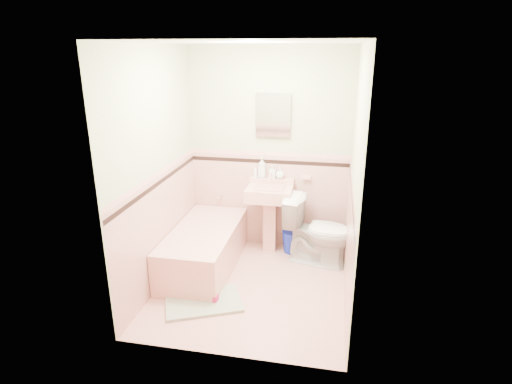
% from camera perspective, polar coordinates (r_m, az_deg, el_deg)
% --- Properties ---
extents(floor, '(2.20, 2.20, 0.00)m').
position_cam_1_polar(floor, '(4.63, -0.61, -12.81)').
color(floor, '#E19F93').
rests_on(floor, ground).
extents(ceiling, '(2.20, 2.20, 0.00)m').
position_cam_1_polar(ceiling, '(3.94, -0.74, 19.90)').
color(ceiling, white).
rests_on(ceiling, ground).
extents(wall_back, '(2.50, 0.00, 2.50)m').
position_cam_1_polar(wall_back, '(5.15, 1.81, 5.64)').
color(wall_back, '#F9EECB').
rests_on(wall_back, ground).
extents(wall_front, '(2.50, 0.00, 2.50)m').
position_cam_1_polar(wall_front, '(3.10, -4.77, -3.56)').
color(wall_front, '#F9EECB').
rests_on(wall_front, ground).
extents(wall_left, '(0.00, 2.50, 2.50)m').
position_cam_1_polar(wall_left, '(4.41, -13.50, 2.84)').
color(wall_left, '#F9EECB').
rests_on(wall_left, ground).
extents(wall_right, '(0.00, 2.50, 2.50)m').
position_cam_1_polar(wall_right, '(4.04, 13.38, 1.35)').
color(wall_right, '#F9EECB').
rests_on(wall_right, ground).
extents(wainscot_back, '(2.00, 0.00, 2.00)m').
position_cam_1_polar(wainscot_back, '(5.33, 1.72, -1.20)').
color(wainscot_back, '#E3A498').
rests_on(wainscot_back, ground).
extents(wainscot_front, '(2.00, 0.00, 2.00)m').
position_cam_1_polar(wainscot_front, '(3.41, -4.41, -13.63)').
color(wainscot_front, '#E3A498').
rests_on(wainscot_front, ground).
extents(wainscot_left, '(0.00, 2.20, 2.20)m').
position_cam_1_polar(wainscot_left, '(4.63, -12.76, -4.92)').
color(wainscot_left, '#E3A498').
rests_on(wainscot_left, ground).
extents(wainscot_right, '(0.00, 2.20, 2.20)m').
position_cam_1_polar(wainscot_right, '(4.27, 12.56, -6.98)').
color(wainscot_right, '#E3A498').
rests_on(wainscot_right, ground).
extents(accent_back, '(2.00, 0.00, 2.00)m').
position_cam_1_polar(accent_back, '(5.17, 1.76, 4.20)').
color(accent_back, black).
rests_on(accent_back, ground).
extents(accent_front, '(2.00, 0.00, 2.00)m').
position_cam_1_polar(accent_front, '(3.17, -4.62, -5.62)').
color(accent_front, black).
rests_on(accent_front, ground).
extents(accent_left, '(0.00, 2.20, 2.20)m').
position_cam_1_polar(accent_left, '(4.44, -13.17, 1.22)').
color(accent_left, black).
rests_on(accent_left, ground).
extents(accent_right, '(0.00, 2.20, 2.20)m').
position_cam_1_polar(accent_right, '(4.07, 13.00, -0.37)').
color(accent_right, black).
rests_on(accent_right, ground).
extents(cap_back, '(2.00, 0.00, 2.00)m').
position_cam_1_polar(cap_back, '(5.14, 1.78, 5.27)').
color(cap_back, '#E19B95').
rests_on(cap_back, ground).
extents(cap_front, '(2.00, 0.00, 2.00)m').
position_cam_1_polar(cap_front, '(3.13, -4.67, -3.95)').
color(cap_front, '#E19B95').
rests_on(cap_front, ground).
extents(cap_left, '(0.00, 2.20, 2.20)m').
position_cam_1_polar(cap_left, '(4.41, -13.26, 2.46)').
color(cap_left, '#E19B95').
rests_on(cap_left, ground).
extents(cap_right, '(0.00, 2.20, 2.20)m').
position_cam_1_polar(cap_right, '(4.04, 13.10, 0.96)').
color(cap_right, '#E19B95').
rests_on(cap_right, ground).
extents(bathtub, '(0.70, 1.50, 0.45)m').
position_cam_1_polar(bathtub, '(4.94, -7.08, -7.78)').
color(bathtub, '#DC998D').
rests_on(bathtub, floor).
extents(tub_faucet, '(0.04, 0.12, 0.04)m').
position_cam_1_polar(tub_faucet, '(5.42, -4.93, -0.60)').
color(tub_faucet, silver).
rests_on(tub_faucet, wall_back).
extents(sink, '(0.55, 0.48, 0.86)m').
position_cam_1_polar(sink, '(5.17, 1.84, -3.85)').
color(sink, '#DC998D').
rests_on(sink, floor).
extents(sink_faucet, '(0.02, 0.02, 0.10)m').
position_cam_1_polar(sink_faucet, '(5.13, 2.15, 2.10)').
color(sink_faucet, silver).
rests_on(sink_faucet, sink).
extents(medicine_cabinet, '(0.41, 0.04, 0.51)m').
position_cam_1_polar(medicine_cabinet, '(5.03, 2.38, 10.53)').
color(medicine_cabinet, white).
rests_on(medicine_cabinet, wall_back).
extents(soap_dish, '(0.11, 0.07, 0.04)m').
position_cam_1_polar(soap_dish, '(5.14, 6.88, 2.02)').
color(soap_dish, '#DC998D').
rests_on(soap_dish, wall_back).
extents(soap_bottle_left, '(0.12, 0.12, 0.26)m').
position_cam_1_polar(soap_bottle_left, '(5.16, 0.82, 3.38)').
color(soap_bottle_left, '#B2B2B2').
rests_on(soap_bottle_left, sink).
extents(soap_bottle_mid, '(0.08, 0.08, 0.17)m').
position_cam_1_polar(soap_bottle_mid, '(5.15, 2.28, 2.79)').
color(soap_bottle_mid, '#B2B2B2').
rests_on(soap_bottle_mid, sink).
extents(soap_bottle_right, '(0.13, 0.13, 0.14)m').
position_cam_1_polar(soap_bottle_right, '(5.14, 3.31, 2.60)').
color(soap_bottle_right, '#B2B2B2').
rests_on(soap_bottle_right, sink).
extents(tube, '(0.04, 0.04, 0.12)m').
position_cam_1_polar(tube, '(5.19, -0.07, 2.68)').
color(tube, white).
rests_on(tube, sink).
extents(toilet, '(0.87, 0.60, 0.81)m').
position_cam_1_polar(toilet, '(4.98, 8.64, -5.32)').
color(toilet, white).
rests_on(toilet, floor).
extents(bucket, '(0.29, 0.29, 0.28)m').
position_cam_1_polar(bucket, '(5.31, 5.10, -6.75)').
color(bucket, '#1023AC').
rests_on(bucket, floor).
extents(bath_mat, '(0.89, 0.76, 0.03)m').
position_cam_1_polar(bath_mat, '(4.38, -7.24, -14.73)').
color(bath_mat, gray).
rests_on(bath_mat, floor).
extents(shoe, '(0.17, 0.10, 0.06)m').
position_cam_1_polar(shoe, '(4.36, -6.28, -14.15)').
color(shoe, '#BF1E59').
rests_on(shoe, bath_mat).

